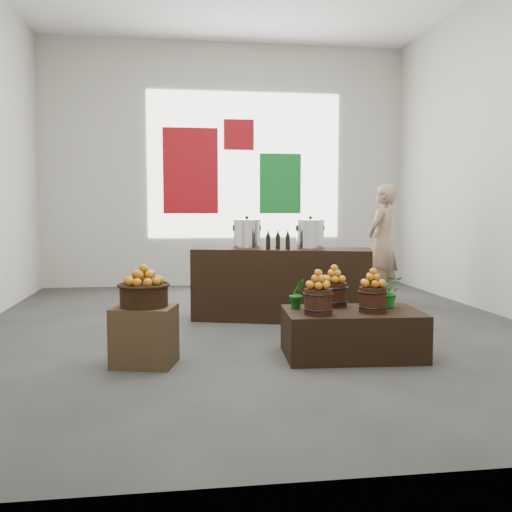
{
  "coord_description": "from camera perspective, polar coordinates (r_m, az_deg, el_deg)",
  "views": [
    {
      "loc": [
        -0.87,
        -6.03,
        1.29
      ],
      "look_at": [
        -0.06,
        -0.4,
        0.81
      ],
      "focal_mm": 40.0,
      "sensor_mm": 36.0,
      "label": 1
    }
  ],
  "objects": [
    {
      "name": "apples_in_bucket_front_right",
      "position": [
        4.94,
        11.64,
        -2.15
      ],
      "size": [
        0.18,
        0.18,
        0.16
      ],
      "primitive_type": null,
      "color": "#900405",
      "rests_on": "apple_bucket_front_right"
    },
    {
      "name": "deco_green_right",
      "position": [
        9.67,
        2.44,
        7.24
      ],
      "size": [
        0.7,
        0.04,
        1.0
      ],
      "primitive_type": "cube",
      "color": "#116E26",
      "rests_on": "back_wall"
    },
    {
      "name": "ground",
      "position": [
        6.23,
        0.07,
        -7.13
      ],
      "size": [
        7.0,
        7.0,
        0.0
      ],
      "primitive_type": "plane",
      "color": "#3C3C39",
      "rests_on": "ground"
    },
    {
      "name": "back_opening",
      "position": [
        9.61,
        -1.13,
        9.05
      ],
      "size": [
        3.2,
        0.02,
        2.4
      ],
      "primitive_type": "cube",
      "color": "white",
      "rests_on": "back_wall"
    },
    {
      "name": "counter",
      "position": [
        6.61,
        2.62,
        -2.8
      ],
      "size": [
        2.12,
        1.19,
        0.83
      ],
      "primitive_type": "cube",
      "rotation": [
        0.0,
        0.0,
        -0.29
      ],
      "color": "black",
      "rests_on": "ground"
    },
    {
      "name": "display_table",
      "position": [
        5.07,
        9.59,
        -7.63
      ],
      "size": [
        1.21,
        0.79,
        0.4
      ],
      "primitive_type": "cube",
      "rotation": [
        0.0,
        0.0,
        -0.07
      ],
      "color": "black",
      "rests_on": "ground"
    },
    {
      "name": "wicker_basket",
      "position": [
        4.74,
        -11.15,
        -3.92
      ],
      "size": [
        0.39,
        0.39,
        0.18
      ],
      "primitive_type": "cylinder",
      "color": "black",
      "rests_on": "crate"
    },
    {
      "name": "apple_bucket_front_left",
      "position": [
        4.79,
        6.23,
        -4.56
      ],
      "size": [
        0.23,
        0.23,
        0.22
      ],
      "primitive_type": "cylinder",
      "color": "#341A0E",
      "rests_on": "display_table"
    },
    {
      "name": "crate",
      "position": [
        4.8,
        -11.08,
        -7.84
      ],
      "size": [
        0.57,
        0.5,
        0.49
      ],
      "primitive_type": "cube",
      "rotation": [
        0.0,
        0.0,
        -0.24
      ],
      "color": "brown",
      "rests_on": "ground"
    },
    {
      "name": "stock_pot_left",
      "position": [
        6.62,
        -0.92,
        2.15
      ],
      "size": [
        0.31,
        0.31,
        0.31
      ],
      "primitive_type": "cylinder",
      "color": "silver",
      "rests_on": "counter"
    },
    {
      "name": "stock_pot_center",
      "position": [
        6.54,
        5.44,
        2.1
      ],
      "size": [
        0.31,
        0.31,
        0.31
      ],
      "primitive_type": "cylinder",
      "color": "silver",
      "rests_on": "counter"
    },
    {
      "name": "apples_in_bucket_rear",
      "position": [
        5.17,
        7.83,
        -1.79
      ],
      "size": [
        0.18,
        0.18,
        0.16
      ],
      "primitive_type": null,
      "color": "#900405",
      "rests_on": "apple_bucket_rear"
    },
    {
      "name": "back_wall",
      "position": [
        9.59,
        -2.94,
        9.05
      ],
      "size": [
        6.0,
        0.04,
        4.0
      ],
      "primitive_type": "cube",
      "color": "#B9B6AA",
      "rests_on": "ground"
    },
    {
      "name": "apples_in_basket",
      "position": [
        4.72,
        -11.18,
        -1.88
      ],
      "size": [
        0.3,
        0.3,
        0.16
      ],
      "primitive_type": null,
      "color": "#900405",
      "rests_on": "wicker_basket"
    },
    {
      "name": "deco_red_left",
      "position": [
        9.52,
        -6.56,
        8.46
      ],
      "size": [
        0.9,
        0.04,
        1.4
      ],
      "primitive_type": "cube",
      "color": "maroon",
      "rests_on": "back_wall"
    },
    {
      "name": "apple_bucket_rear",
      "position": [
        5.19,
        7.81,
        -3.84
      ],
      "size": [
        0.23,
        0.23,
        0.22
      ],
      "primitive_type": "cylinder",
      "color": "#341A0E",
      "rests_on": "display_table"
    },
    {
      "name": "apple_bucket_front_right",
      "position": [
        4.97,
        11.6,
        -4.29
      ],
      "size": [
        0.23,
        0.23,
        0.22
      ],
      "primitive_type": "cylinder",
      "color": "#341A0E",
      "rests_on": "display_table"
    },
    {
      "name": "herb_garnish_left",
      "position": [
        5.05,
        4.15,
        -3.78
      ],
      "size": [
        0.17,
        0.16,
        0.26
      ],
      "primitive_type": "imported",
      "rotation": [
        0.0,
        0.0,
        0.33
      ],
      "color": "#146218",
      "rests_on": "display_table"
    },
    {
      "name": "apples_in_bucket_front_left",
      "position": [
        4.76,
        6.25,
        -2.34
      ],
      "size": [
        0.18,
        0.18,
        0.16
      ],
      "primitive_type": null,
      "color": "#900405",
      "rests_on": "apple_bucket_front_left"
    },
    {
      "name": "shopper",
      "position": [
        8.08,
        12.51,
        1.29
      ],
      "size": [
        0.69,
        0.69,
        1.62
      ],
      "primitive_type": "imported",
      "rotation": [
        0.0,
        0.0,
        3.93
      ],
      "color": "#98775D",
      "rests_on": "ground"
    },
    {
      "name": "oil_cruets",
      "position": [
        6.36,
        2.45,
        1.67
      ],
      "size": [
        0.23,
        0.12,
        0.23
      ],
      "primitive_type": null,
      "rotation": [
        0.0,
        0.0,
        -0.29
      ],
      "color": "black",
      "rests_on": "counter"
    },
    {
      "name": "herb_garnish_right",
      "position": [
        5.22,
        13.08,
        -3.49
      ],
      "size": [
        0.29,
        0.26,
        0.29
      ],
      "primitive_type": "imported",
      "rotation": [
        0.0,
        0.0,
        -0.18
      ],
      "color": "#146218",
      "rests_on": "display_table"
    },
    {
      "name": "deco_red_upper",
      "position": [
        9.63,
        -1.73,
        12.03
      ],
      "size": [
        0.5,
        0.04,
        0.5
      ],
      "primitive_type": "cube",
      "color": "maroon",
      "rests_on": "back_wall"
    }
  ]
}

